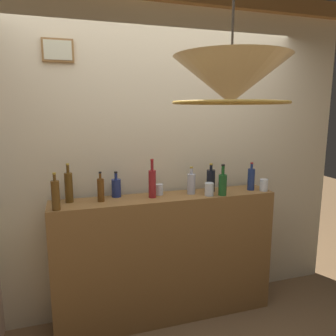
{
  "coord_description": "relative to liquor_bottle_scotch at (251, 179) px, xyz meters",
  "views": [
    {
      "loc": [
        -0.76,
        -1.62,
        1.83
      ],
      "look_at": [
        0.0,
        0.81,
        1.36
      ],
      "focal_mm": 34.16,
      "sensor_mm": 36.0,
      "label": 1
    }
  ],
  "objects": [
    {
      "name": "liquor_bottle_rum",
      "position": [
        -1.33,
        0.03,
        -0.01
      ],
      "size": [
        0.05,
        0.05,
        0.24
      ],
      "color": "brown",
      "rests_on": "bar_shelf_unit"
    },
    {
      "name": "liquor_bottle_tequila",
      "position": [
        -0.37,
        0.06,
        -0.0
      ],
      "size": [
        0.08,
        0.08,
        0.25
      ],
      "color": "black",
      "rests_on": "bar_shelf_unit"
    },
    {
      "name": "glass_tumbler_highball",
      "position": [
        -0.44,
        -0.06,
        -0.05
      ],
      "size": [
        0.08,
        0.08,
        0.11
      ],
      "color": "silver",
      "rests_on": "bar_shelf_unit"
    },
    {
      "name": "glass_tumbler_rocks",
      "position": [
        0.09,
        -0.06,
        -0.05
      ],
      "size": [
        0.07,
        0.07,
        0.11
      ],
      "color": "silver",
      "rests_on": "bar_shelf_unit"
    },
    {
      "name": "liquor_bottle_port",
      "position": [
        -1.19,
        0.13,
        -0.02
      ],
      "size": [
        0.08,
        0.08,
        0.21
      ],
      "color": "navy",
      "rests_on": "bar_shelf_unit"
    },
    {
      "name": "liquor_bottle_scotch",
      "position": [
        0.0,
        0.0,
        0.0
      ],
      "size": [
        0.06,
        0.06,
        0.25
      ],
      "color": "navy",
      "rests_on": "bar_shelf_unit"
    },
    {
      "name": "liquor_bottle_brandy",
      "position": [
        -1.66,
        -0.1,
        0.01
      ],
      "size": [
        0.06,
        0.06,
        0.28
      ],
      "color": "brown",
      "rests_on": "bar_shelf_unit"
    },
    {
      "name": "liquor_bottle_bourbon",
      "position": [
        -1.57,
        0.08,
        0.02
      ],
      "size": [
        0.06,
        0.06,
        0.31
      ],
      "color": "#583A13",
      "rests_on": "bar_shelf_unit"
    },
    {
      "name": "liquor_bottle_rye",
      "position": [
        -0.56,
        0.04,
        -0.01
      ],
      "size": [
        0.07,
        0.07,
        0.24
      ],
      "color": "#B1B3C2",
      "rests_on": "bar_shelf_unit"
    },
    {
      "name": "liquor_bottle_vermouth",
      "position": [
        -0.91,
        0.02,
        0.02
      ],
      "size": [
        0.06,
        0.06,
        0.32
      ],
      "color": "maroon",
      "rests_on": "bar_shelf_unit"
    },
    {
      "name": "panelled_rear_partition",
      "position": [
        -0.79,
        0.26,
        0.28
      ],
      "size": [
        3.63,
        0.15,
        2.83
      ],
      "color": "beige",
      "rests_on": "ground"
    },
    {
      "name": "pendant_lamp",
      "position": [
        -0.74,
        -0.94,
        0.75
      ],
      "size": [
        0.6,
        0.6,
        0.63
      ],
      "color": "beige"
    },
    {
      "name": "glass_tumbler_shot",
      "position": [
        -0.83,
        0.09,
        -0.06
      ],
      "size": [
        0.07,
        0.07,
        0.09
      ],
      "color": "silver",
      "rests_on": "bar_shelf_unit"
    },
    {
      "name": "liquor_bottle_gin",
      "position": [
        -0.33,
        -0.09,
        -0.0
      ],
      "size": [
        0.07,
        0.07,
        0.27
      ],
      "color": "#195120",
      "rests_on": "bar_shelf_unit"
    },
    {
      "name": "bar_shelf_unit",
      "position": [
        -0.79,
        0.02,
        -0.66
      ],
      "size": [
        1.89,
        0.32,
        1.11
      ],
      "primitive_type": "cube",
      "color": "olive",
      "rests_on": "ground"
    }
  ]
}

